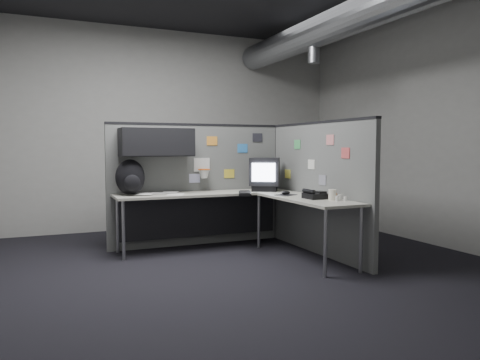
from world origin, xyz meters
name	(u,v)px	position (x,y,z in m)	size (l,w,h in m)	color
room	(288,78)	(0.56, 0.00, 2.10)	(5.62, 5.62, 3.22)	black
partition_back	(188,171)	(-0.25, 1.23, 1.00)	(2.44, 0.42, 1.63)	#5B5D5B
partition_right	(317,187)	(1.10, 0.22, 0.82)	(0.07, 2.23, 1.63)	#5B5D5B
desk	(231,203)	(0.15, 0.70, 0.61)	(2.31, 2.11, 0.73)	#A8A797
monitor	(265,174)	(0.73, 0.93, 0.96)	(0.53, 0.53, 0.44)	black
keyboard	(245,193)	(0.27, 0.55, 0.75)	(0.30, 0.44, 0.04)	black
mouse	(286,194)	(0.70, 0.29, 0.75)	(0.30, 0.28, 0.05)	black
phone	(315,195)	(0.80, -0.19, 0.77)	(0.22, 0.24, 0.11)	black
bottles	(339,198)	(0.95, -0.46, 0.76)	(0.13, 0.17, 0.08)	silver
cup	(332,195)	(0.90, -0.40, 0.79)	(0.09, 0.09, 0.12)	white
papers	(158,193)	(-0.70, 1.06, 0.74)	(0.70, 0.55, 0.01)	white
backpack	(130,178)	(-1.04, 1.05, 0.94)	(0.43, 0.42, 0.44)	black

